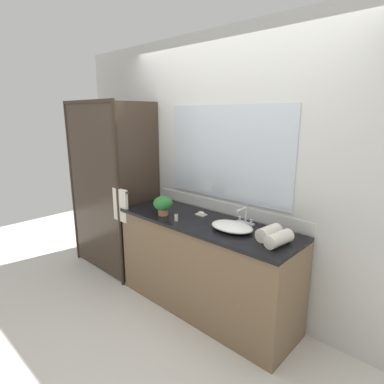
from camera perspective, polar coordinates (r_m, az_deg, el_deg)
ground_plane at (r=3.29m, az=2.04°, el=-20.27°), size 8.00×8.00×0.00m
wall_back_with_mirror at (r=3.04m, az=6.51°, el=3.49°), size 4.40×0.06×2.60m
vanity_cabinet at (r=3.07m, az=2.23°, el=-13.22°), size 1.80×0.58×0.90m
shower_enclosure at (r=3.68m, az=-14.98°, el=0.44°), size 1.20×0.59×2.00m
sink_basin at (r=2.68m, az=7.24°, el=-6.23°), size 0.38×0.27×0.06m
faucet at (r=2.83m, az=9.53°, el=-4.74°), size 0.17×0.16×0.16m
potted_plant at (r=3.04m, az=-5.27°, el=-2.22°), size 0.19×0.19×0.19m
soap_dish at (r=3.05m, az=1.70°, el=-3.95°), size 0.10×0.07×0.04m
amenity_bottle_shampoo at (r=3.32m, az=-4.04°, el=-2.00°), size 0.03×0.03×0.09m
amenity_bottle_lotion at (r=3.47m, az=-5.50°, el=-1.38°), size 0.03×0.03×0.08m
amenity_bottle_body_wash at (r=2.88m, az=-2.87°, el=-4.53°), size 0.03×0.03×0.08m
rolled_towel_near_edge at (r=2.45m, az=15.46°, el=-8.17°), size 0.13×0.25×0.10m
rolled_towel_middle at (r=2.53m, az=13.76°, el=-7.20°), size 0.13×0.22×0.11m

